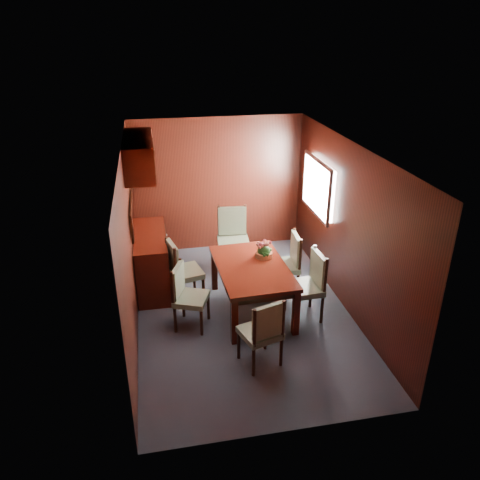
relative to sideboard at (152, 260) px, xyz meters
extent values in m
plane|color=#373E4B|center=(1.25, -1.00, -0.45)|extent=(4.50, 4.50, 0.00)
cube|color=black|center=(-0.25, -1.00, 0.75)|extent=(0.02, 4.50, 2.40)
cube|color=black|center=(2.75, -1.00, 0.75)|extent=(0.02, 4.50, 2.40)
cube|color=black|center=(1.25, 1.25, 0.75)|extent=(3.00, 0.02, 2.40)
cube|color=black|center=(1.25, -3.25, 0.75)|extent=(3.00, 0.02, 2.40)
cube|color=black|center=(1.25, -1.00, 1.95)|extent=(3.00, 4.50, 0.02)
cube|color=white|center=(2.73, 0.10, 1.00)|extent=(0.14, 1.10, 0.80)
cube|color=#B2B2B7|center=(2.66, 0.10, 1.00)|extent=(0.04, 1.20, 0.90)
cube|color=black|center=(-0.22, 0.00, 0.83)|extent=(0.03, 1.36, 0.41)
cube|color=silver|center=(-0.20, 0.00, 0.83)|extent=(0.01, 1.30, 0.35)
cube|color=#370D06|center=(-0.05, 0.00, 1.68)|extent=(0.40, 1.40, 0.50)
cube|color=#370D06|center=(0.00, 0.00, 0.00)|extent=(0.48, 1.40, 0.90)
cube|color=#370D06|center=(1.00, -1.70, -0.12)|extent=(0.09, 0.09, 0.66)
cube|color=#370D06|center=(1.83, -1.66, -0.12)|extent=(0.09, 0.09, 0.66)
cube|color=#370D06|center=(0.94, -0.28, -0.12)|extent=(0.09, 0.09, 0.66)
cube|color=#370D06|center=(1.77, -0.25, -0.12)|extent=(0.09, 0.09, 0.66)
cube|color=black|center=(1.39, -0.97, 0.17)|extent=(0.90, 1.46, 0.10)
cube|color=#370D06|center=(1.39, -0.97, 0.24)|extent=(1.02, 1.58, 0.06)
cylinder|color=black|center=(0.40, -0.96, -0.26)|extent=(0.04, 0.04, 0.37)
cylinder|color=black|center=(0.26, -1.31, -0.26)|extent=(0.04, 0.04, 0.37)
cylinder|color=black|center=(0.74, -1.09, -0.26)|extent=(0.04, 0.04, 0.37)
cylinder|color=black|center=(0.60, -1.45, -0.26)|extent=(0.04, 0.04, 0.37)
cube|color=gray|center=(0.50, -1.20, -0.02)|extent=(0.55, 0.56, 0.08)
cylinder|color=black|center=(0.39, -0.95, 0.23)|extent=(0.04, 0.04, 0.50)
cylinder|color=black|center=(0.25, -1.31, 0.23)|extent=(0.04, 0.04, 0.50)
cube|color=gray|center=(0.34, -1.14, 0.25)|extent=(0.20, 0.39, 0.42)
cylinder|color=black|center=(0.25, -0.36, -0.25)|extent=(0.05, 0.05, 0.40)
cylinder|color=black|center=(0.34, -0.75, -0.25)|extent=(0.05, 0.05, 0.40)
cylinder|color=black|center=(0.63, -0.27, -0.25)|extent=(0.05, 0.05, 0.40)
cylinder|color=black|center=(0.72, -0.66, -0.25)|extent=(0.05, 0.05, 0.40)
cube|color=gray|center=(0.48, -0.51, 0.01)|extent=(0.55, 0.56, 0.08)
cylinder|color=black|center=(0.24, -0.36, 0.28)|extent=(0.05, 0.05, 0.53)
cylinder|color=black|center=(0.33, -0.76, 0.28)|extent=(0.05, 0.05, 0.53)
cube|color=gray|center=(0.30, -0.55, 0.30)|extent=(0.16, 0.43, 0.45)
cylinder|color=black|center=(2.27, -1.49, -0.25)|extent=(0.05, 0.05, 0.40)
cylinder|color=black|center=(2.25, -1.07, -0.25)|extent=(0.05, 0.05, 0.40)
cylinder|color=black|center=(1.88, -1.50, -0.25)|extent=(0.05, 0.05, 0.40)
cylinder|color=black|center=(1.86, -1.09, -0.25)|extent=(0.05, 0.05, 0.40)
cube|color=gray|center=(2.06, -1.29, 0.02)|extent=(0.48, 0.50, 0.08)
cylinder|color=black|center=(2.28, -1.48, 0.29)|extent=(0.05, 0.05, 0.54)
cylinder|color=black|center=(2.26, -1.07, 0.29)|extent=(0.05, 0.05, 0.54)
cube|color=gray|center=(2.25, -1.28, 0.31)|extent=(0.08, 0.44, 0.46)
cylinder|color=black|center=(2.14, -0.80, -0.25)|extent=(0.04, 0.04, 0.40)
cylinder|color=black|center=(2.16, -0.39, -0.25)|extent=(0.04, 0.04, 0.40)
cylinder|color=black|center=(1.75, -0.77, -0.25)|extent=(0.04, 0.04, 0.40)
cylinder|color=black|center=(1.78, -0.37, -0.25)|extent=(0.04, 0.04, 0.40)
cube|color=gray|center=(1.96, -0.58, 0.01)|extent=(0.48, 0.50, 0.08)
cylinder|color=black|center=(2.15, -0.80, 0.27)|extent=(0.04, 0.04, 0.53)
cylinder|color=black|center=(2.17, -0.40, 0.27)|extent=(0.04, 0.04, 0.53)
cube|color=gray|center=(2.14, -0.60, 0.29)|extent=(0.09, 0.43, 0.45)
cylinder|color=black|center=(1.10, -2.36, -0.26)|extent=(0.04, 0.04, 0.38)
cylinder|color=black|center=(1.47, -2.25, -0.26)|extent=(0.04, 0.04, 0.38)
cylinder|color=black|center=(0.99, -2.01, -0.26)|extent=(0.04, 0.04, 0.38)
cylinder|color=black|center=(1.36, -1.90, -0.26)|extent=(0.04, 0.04, 0.38)
cube|color=gray|center=(1.23, -2.13, -0.02)|extent=(0.55, 0.54, 0.08)
cylinder|color=black|center=(1.11, -2.37, 0.24)|extent=(0.04, 0.04, 0.50)
cylinder|color=black|center=(1.47, -2.26, 0.24)|extent=(0.04, 0.04, 0.50)
cube|color=gray|center=(1.28, -2.30, 0.25)|extent=(0.40, 0.18, 0.42)
cylinder|color=black|center=(1.59, 0.49, -0.23)|extent=(0.05, 0.05, 0.43)
cylinder|color=black|center=(1.15, 0.52, -0.23)|extent=(0.05, 0.05, 0.43)
cylinder|color=black|center=(1.55, 0.07, -0.23)|extent=(0.05, 0.05, 0.43)
cylinder|color=black|center=(1.11, 0.10, -0.23)|extent=(0.05, 0.05, 0.43)
cube|color=gray|center=(1.35, 0.30, 0.05)|extent=(0.55, 0.53, 0.09)
cylinder|color=black|center=(1.59, 0.50, 0.34)|extent=(0.05, 0.05, 0.58)
cylinder|color=black|center=(1.15, 0.54, 0.34)|extent=(0.05, 0.05, 0.58)
cube|color=gray|center=(1.37, 0.49, 0.36)|extent=(0.47, 0.11, 0.49)
cylinder|color=#BB6439|center=(1.62, -0.73, 0.31)|extent=(0.25, 0.25, 0.08)
sphere|color=#29541C|center=(1.62, -0.73, 0.37)|extent=(0.19, 0.19, 0.19)
camera|label=1|loc=(0.10, -6.62, 3.37)|focal=35.00mm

